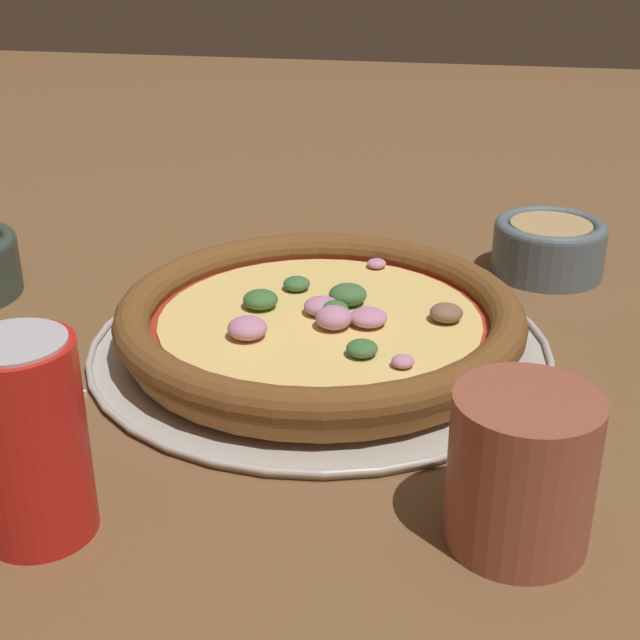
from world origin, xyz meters
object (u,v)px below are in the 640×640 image
(pizza, at_px, (320,319))
(drinking_cup, at_px, (521,470))
(beverage_can, at_px, (29,440))
(pizza_tray, at_px, (320,345))
(bowl_near, at_px, (549,245))

(pizza, height_order, drinking_cup, drinking_cup)
(drinking_cup, relative_size, beverage_can, 0.75)
(pizza_tray, height_order, drinking_cup, drinking_cup)
(pizza_tray, relative_size, bowl_near, 3.46)
(beverage_can, bearing_deg, pizza_tray, -24.16)
(pizza_tray, height_order, bowl_near, bowl_near)
(bowl_near, bearing_deg, pizza_tray, 137.42)
(pizza, relative_size, drinking_cup, 3.56)
(pizza_tray, bearing_deg, drinking_cup, -144.29)
(bowl_near, xyz_separation_m, drinking_cup, (-0.42, 0.03, 0.02))
(pizza_tray, distance_m, pizza, 0.02)
(pizza_tray, xyz_separation_m, beverage_can, (-0.26, 0.12, 0.06))
(drinking_cup, bearing_deg, bowl_near, -4.63)
(pizza, bearing_deg, drinking_cup, -144.32)
(pizza, bearing_deg, bowl_near, -42.55)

